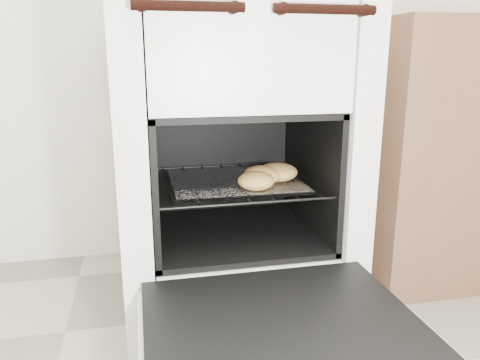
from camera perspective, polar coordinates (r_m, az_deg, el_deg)
The scene contains 6 objects.
stove at distance 1.38m, azimuth -1.36°, elevation 3.66°, with size 0.62×0.69×0.96m.
oven_door at distance 0.99m, azimuth 4.87°, elevation -17.21°, with size 0.56×0.44×0.04m.
oven_rack at distance 1.33m, azimuth -0.77°, elevation -0.22°, with size 0.45×0.44×0.01m.
foil_sheet at distance 1.31m, azimuth -0.59°, elevation -0.18°, with size 0.35×0.31×0.01m, color white.
baked_rolls at distance 1.27m, azimuth 3.26°, elevation 0.59°, with size 0.22×0.22×0.05m.
counter at distance 1.85m, azimuth 25.86°, elevation 3.63°, with size 0.85×0.56×0.85m, color brown.
Camera 1 is at (-0.44, -0.17, 0.73)m, focal length 35.00 mm.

